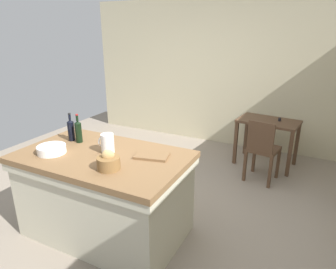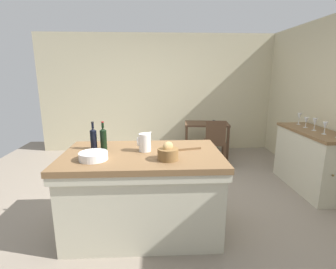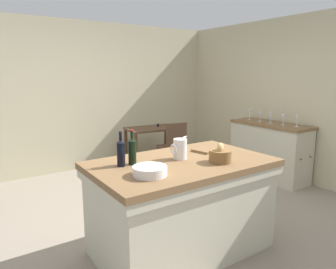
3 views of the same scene
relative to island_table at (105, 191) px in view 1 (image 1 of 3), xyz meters
name	(u,v)px [view 1 (image 1 of 3)]	position (x,y,z in m)	size (l,w,h in m)	color
ground_plane	(155,208)	(0.24, 0.62, -0.49)	(6.76, 6.76, 0.00)	gray
wall_back	(223,74)	(0.24, 3.22, 0.81)	(5.32, 0.12, 2.60)	beige
island_table	(105,191)	(0.00, 0.00, 0.00)	(1.69, 1.03, 0.91)	brown
writing_desk	(268,128)	(1.21, 2.53, 0.13)	(0.96, 0.66, 0.79)	#513826
wooden_chair	(262,148)	(1.25, 1.91, 0.02)	(0.46, 0.46, 0.92)	#513826
pitcher	(107,143)	(0.03, 0.06, 0.52)	(0.17, 0.13, 0.24)	white
wash_bowl	(52,149)	(-0.47, -0.20, 0.46)	(0.28, 0.28, 0.08)	white
bread_basket	(109,162)	(0.26, -0.24, 0.49)	(0.21, 0.21, 0.18)	brown
cutting_board	(152,156)	(0.47, 0.17, 0.43)	(0.32, 0.21, 0.02)	brown
wine_bottle_dark	(78,131)	(-0.44, 0.16, 0.55)	(0.07, 0.07, 0.32)	black
wine_bottle_amber	(71,130)	(-0.55, 0.16, 0.55)	(0.07, 0.07, 0.31)	black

